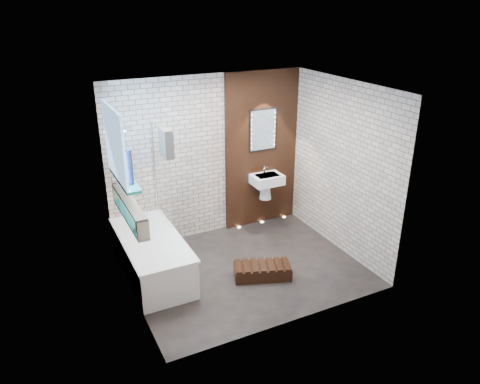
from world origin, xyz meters
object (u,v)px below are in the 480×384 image
bathtub (152,256)px  washbasin (267,183)px  bath_screen (162,176)px  led_mirror (263,130)px  walnut_step (262,271)px

bathtub → washbasin: bearing=16.0°
bath_screen → washbasin: 1.89m
bathtub → bath_screen: (0.35, 0.44, 0.99)m
washbasin → led_mirror: led_mirror is taller
led_mirror → bathtub: bearing=-160.2°
led_mirror → washbasin: bearing=-90.0°
bath_screen → bathtub: bearing=-128.9°
led_mirror → walnut_step: (-0.82, -1.53, -1.56)m
washbasin → walnut_step: (-0.82, -1.37, -0.70)m
bathtub → washbasin: (2.17, 0.62, 0.50)m
washbasin → bath_screen: bearing=-174.2°
washbasin → led_mirror: (0.00, 0.16, 0.86)m
bath_screen → walnut_step: bearing=-50.0°
bath_screen → led_mirror: 1.89m
bath_screen → led_mirror: led_mirror is taller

